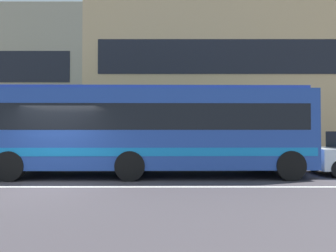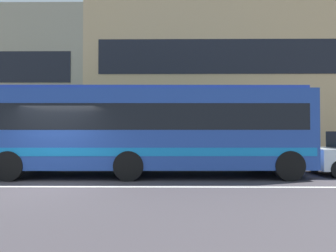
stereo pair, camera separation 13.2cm
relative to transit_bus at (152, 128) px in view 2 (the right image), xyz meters
name	(u,v)px [view 2 (the right image)]	position (x,y,z in m)	size (l,w,h in m)	color
ground_plane	(44,187)	(-3.04, -2.20, -1.78)	(160.00, 160.00, 0.00)	#413B40
lane_centre_line	(44,187)	(-3.04, -2.20, -1.78)	(60.00, 0.16, 0.01)	silver
hedge_row_far	(125,154)	(-1.54, 3.49, -1.26)	(15.45, 1.10, 1.04)	#244315
apartment_block_right	(255,84)	(7.58, 12.11, 3.69)	(24.78, 10.30, 10.93)	tan
transit_bus	(152,128)	(0.00, 0.00, 0.00)	(11.38, 2.81, 3.23)	#23449A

